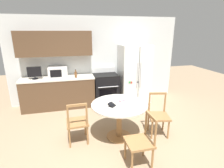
% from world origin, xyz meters
% --- Properties ---
extents(ground_plane, '(14.00, 14.00, 0.00)m').
position_xyz_m(ground_plane, '(0.00, 0.00, 0.00)').
color(ground_plane, '#9E8466').
extents(back_wall, '(5.20, 0.44, 2.60)m').
position_xyz_m(back_wall, '(-0.31, 2.59, 1.44)').
color(back_wall, silver).
rests_on(back_wall, ground_plane).
extents(kitchen_counter, '(2.05, 0.64, 0.90)m').
position_xyz_m(kitchen_counter, '(-1.19, 2.29, 0.45)').
color(kitchen_counter, brown).
rests_on(kitchen_counter, ground_plane).
extents(refrigerator, '(0.91, 0.74, 1.78)m').
position_xyz_m(refrigerator, '(1.11, 2.23, 0.89)').
color(refrigerator, white).
rests_on(refrigerator, ground_plane).
extents(oven_range, '(0.72, 0.68, 1.08)m').
position_xyz_m(oven_range, '(0.21, 2.26, 0.47)').
color(oven_range, black).
rests_on(oven_range, ground_plane).
extents(microwave, '(0.52, 0.35, 0.30)m').
position_xyz_m(microwave, '(-1.17, 2.34, 1.05)').
color(microwave, white).
rests_on(microwave, kitchen_counter).
extents(countertop_tv, '(0.36, 0.16, 0.34)m').
position_xyz_m(countertop_tv, '(-1.79, 2.29, 1.08)').
color(countertop_tv, black).
rests_on(countertop_tv, kitchen_counter).
extents(counter_bottle, '(0.07, 0.07, 0.24)m').
position_xyz_m(counter_bottle, '(-0.68, 2.18, 0.99)').
color(counter_bottle, brown).
rests_on(counter_bottle, kitchen_counter).
extents(dining_table, '(1.14, 1.14, 0.76)m').
position_xyz_m(dining_table, '(0.09, 0.37, 0.60)').
color(dining_table, beige).
rests_on(dining_table, ground_plane).
extents(dining_chair_right, '(0.50, 0.50, 0.90)m').
position_xyz_m(dining_chair_right, '(0.94, 0.30, 0.43)').
color(dining_chair_right, '#9E7042').
rests_on(dining_chair_right, ground_plane).
extents(dining_chair_near, '(0.42, 0.42, 0.90)m').
position_xyz_m(dining_chair_near, '(0.21, -0.48, 0.43)').
color(dining_chair_near, '#9E7042').
rests_on(dining_chair_near, ground_plane).
extents(dining_chair_left, '(0.44, 0.44, 0.90)m').
position_xyz_m(dining_chair_left, '(-0.77, 0.40, 0.43)').
color(dining_chair_left, '#9E7042').
rests_on(dining_chair_left, ground_plane).
extents(candle_glass, '(0.09, 0.09, 0.08)m').
position_xyz_m(candle_glass, '(0.32, 0.40, 0.80)').
color(candle_glass, silver).
rests_on(candle_glass, dining_table).
extents(folded_napkin, '(0.15, 0.09, 0.05)m').
position_xyz_m(folded_napkin, '(0.18, 0.50, 0.79)').
color(folded_napkin, pink).
rests_on(folded_napkin, dining_table).
extents(wallet, '(0.17, 0.17, 0.07)m').
position_xyz_m(wallet, '(-0.09, 0.30, 0.79)').
color(wallet, black).
rests_on(wallet, dining_table).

